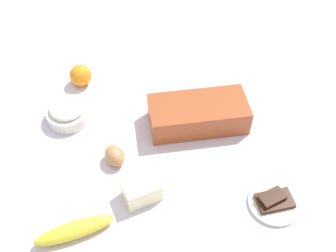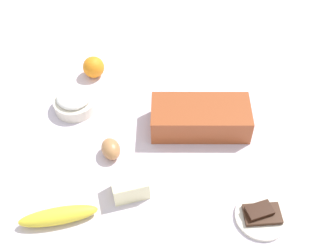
# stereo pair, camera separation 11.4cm
# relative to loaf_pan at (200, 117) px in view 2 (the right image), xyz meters

# --- Properties ---
(ground_plane) EXTENTS (2.40, 2.40, 0.02)m
(ground_plane) POSITION_rel_loaf_pan_xyz_m (0.09, 0.03, -0.05)
(ground_plane) COLOR silver
(loaf_pan) EXTENTS (0.29, 0.15, 0.08)m
(loaf_pan) POSITION_rel_loaf_pan_xyz_m (0.00, 0.00, 0.00)
(loaf_pan) COLOR #9E4723
(loaf_pan) RESTS_ON ground_plane
(flour_bowl) EXTENTS (0.13, 0.13, 0.06)m
(flour_bowl) POSITION_rel_loaf_pan_xyz_m (0.37, -0.10, -0.01)
(flour_bowl) COLOR silver
(flour_bowl) RESTS_ON ground_plane
(banana) EXTENTS (0.19, 0.07, 0.04)m
(banana) POSITION_rel_loaf_pan_xyz_m (0.37, 0.28, -0.02)
(banana) COLOR yellow
(banana) RESTS_ON ground_plane
(orange_fruit) EXTENTS (0.07, 0.07, 0.07)m
(orange_fruit) POSITION_rel_loaf_pan_xyz_m (0.32, -0.24, -0.01)
(orange_fruit) COLOR orange
(orange_fruit) RESTS_ON ground_plane
(butter_block) EXTENTS (0.10, 0.08, 0.06)m
(butter_block) POSITION_rel_loaf_pan_xyz_m (0.20, 0.21, -0.01)
(butter_block) COLOR #F4EDB2
(butter_block) RESTS_ON ground_plane
(egg_near_butter) EXTENTS (0.07, 0.08, 0.05)m
(egg_near_butter) POSITION_rel_loaf_pan_xyz_m (0.25, 0.09, -0.02)
(egg_near_butter) COLOR #B77C4B
(egg_near_butter) RESTS_ON ground_plane
(chocolate_plate) EXTENTS (0.13, 0.13, 0.03)m
(chocolate_plate) POSITION_rel_loaf_pan_xyz_m (-0.12, 0.30, -0.03)
(chocolate_plate) COLOR silver
(chocolate_plate) RESTS_ON ground_plane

